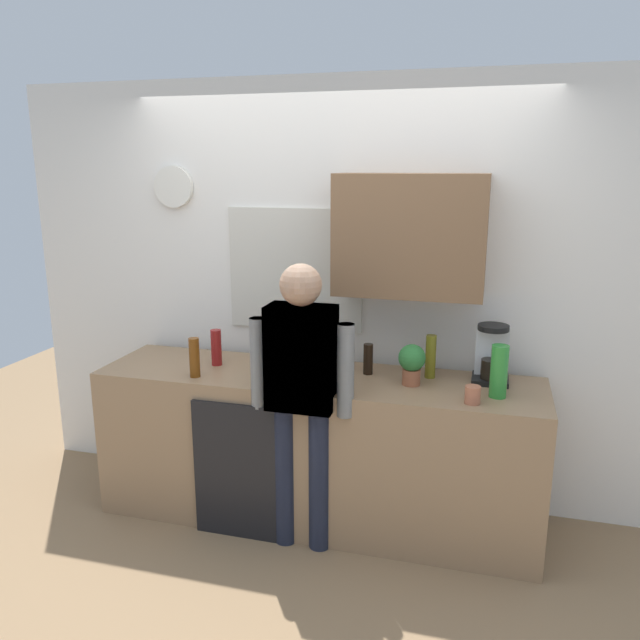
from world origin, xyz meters
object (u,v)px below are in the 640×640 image
Objects in this scene: potted_plant at (412,362)px; mixing_bowl at (311,374)px; bottle_green_wine at (290,344)px; cup_terracotta_mug at (473,395)px; bottle_dark_sauce at (368,359)px; storage_canister at (315,354)px; bottle_red_vinegar at (216,347)px; person_at_sink at (301,385)px; coffee_maker at (492,356)px; person_guest at (301,385)px; bottle_amber_beer at (194,358)px; bottle_clear_soda at (499,371)px; bottle_olive_oil at (431,357)px.

mixing_bowl is at bearing -171.45° from potted_plant.
bottle_green_wine is 1.13m from cup_terracotta_mug.
bottle_dark_sauce is 0.33m from storage_canister.
bottle_red_vinegar is at bearing 178.12° from potted_plant.
cup_terracotta_mug is at bearing 15.68° from person_at_sink.
coffee_maker is 0.21× the size of person_guest.
bottle_green_wine is 0.17m from storage_canister.
bottle_amber_beer is at bearing -150.09° from storage_canister.
potted_plant reaches higher than mixing_bowl.
cup_terracotta_mug is 0.89m from person_guest.
bottle_green_wine reaches higher than bottle_red_vinegar.
coffee_maker is 1.50× the size of bottle_red_vinegar.
person_guest is at bearing -63.97° from bottle_green_wine.
mixing_bowl is 0.57m from potted_plant.
potted_plant is 0.63m from person_at_sink.
bottle_clear_soda is 1.68m from bottle_amber_beer.
person_at_sink is at bearing -63.97° from bottle_green_wine.
coffee_maker reaches higher than bottle_clear_soda.
storage_canister reaches higher than cup_terracotta_mug.
bottle_red_vinegar is (-1.65, 0.11, -0.03)m from bottle_clear_soda.
bottle_amber_beer reaches higher than mixing_bowl.
bottle_clear_soda is 0.17× the size of person_at_sink.
bottle_green_wine is 0.46m from person_guest.
bottle_red_vinegar reaches higher than storage_canister.
bottle_clear_soda is (0.04, -0.26, -0.01)m from coffee_maker.
bottle_red_vinegar is 2.39× the size of cup_terracotta_mug.
mixing_bowl is (-0.89, 0.12, -0.01)m from cup_terracotta_mug.
person_at_sink is 0.00m from person_guest.
person_at_sink reaches higher than coffee_maker.
potted_plant is (-0.09, -0.15, 0.01)m from bottle_olive_oil.
person_at_sink is (0.05, -0.45, -0.04)m from storage_canister.
coffee_maker is 1.68m from bottle_amber_beer.
mixing_bowl is 0.14× the size of person_at_sink.
bottle_red_vinegar is 0.73m from person_at_sink.
bottle_red_vinegar is 0.73m from person_guest.
bottle_olive_oil is 1.35m from bottle_amber_beer.
person_guest is (0.05, -0.45, -0.04)m from storage_canister.
coffee_maker is 1.18× the size of bottle_clear_soda.
bottle_olive_oil is (-0.37, 0.22, -0.01)m from bottle_clear_soda.
person_guest is (0.01, -0.21, 0.01)m from mixing_bowl.
bottle_green_wine is 3.26× the size of cup_terracotta_mug.
bottle_olive_oil is 1.28m from bottle_red_vinegar.
coffee_maker is 1.83× the size of bottle_dark_sauce.
person_guest is at bearing 0.00° from person_at_sink.
storage_canister is (-0.60, 0.16, -0.05)m from potted_plant.
potted_plant is 0.14× the size of person_guest.
person_guest is at bearing -8.25° from bottle_amber_beer.
bottle_amber_beer is at bearing -96.38° from bottle_red_vinegar.
mixing_bowl is at bearing -145.37° from bottle_dark_sauce.
bottle_amber_beer is 1.55m from cup_terracotta_mug.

